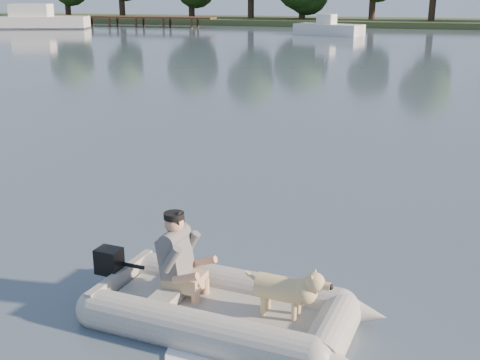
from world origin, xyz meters
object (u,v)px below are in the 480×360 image
(dinghy, at_px, (228,279))
(dog, at_px, (281,292))
(motorboat, at_px, (329,21))
(man, at_px, (177,253))
(cabin_cruiser, at_px, (43,16))
(dock, at_px, (131,21))

(dinghy, relative_size, dog, 4.96)
(dinghy, bearing_deg, motorboat, 103.40)
(dinghy, height_order, motorboat, motorboat)
(man, relative_size, dog, 1.16)
(man, height_order, dog, man)
(motorboat, bearing_deg, dog, -62.71)
(dog, xyz_separation_m, motorboat, (-6.16, 45.91, 0.64))
(dinghy, distance_m, motorboat, 46.22)
(dinghy, xyz_separation_m, cabin_cruiser, (-33.55, 46.87, 0.61))
(dinghy, relative_size, cabin_cruiser, 0.49)
(man, relative_size, cabin_cruiser, 0.11)
(dog, bearing_deg, dock, 124.18)
(man, xyz_separation_m, motorboat, (-4.90, 45.76, 0.40))
(dock, height_order, cabin_cruiser, cabin_cruiser)
(man, relative_size, motorboat, 0.17)
(dinghy, relative_size, man, 4.29)
(cabin_cruiser, bearing_deg, motorboat, -19.11)
(dinghy, bearing_deg, man, 175.76)
(dog, height_order, motorboat, motorboat)
(dock, distance_m, man, 58.56)
(cabin_cruiser, bearing_deg, dog, -71.02)
(man, xyz_separation_m, dog, (1.27, -0.14, -0.24))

